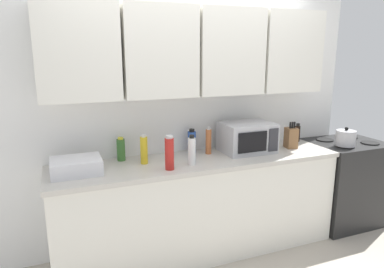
% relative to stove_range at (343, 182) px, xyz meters
% --- Properties ---
extents(wall_back_with_cabinets, '(3.47, 0.38, 2.60)m').
position_rel_stove_range_xyz_m(wall_back_with_cabinets, '(-1.68, 0.25, 1.13)').
color(wall_back_with_cabinets, white).
rests_on(wall_back_with_cabinets, ground_plane).
extents(counter_run, '(2.60, 0.63, 0.90)m').
position_rel_stove_range_xyz_m(counter_run, '(-1.68, 0.02, -0.00)').
color(counter_run, white).
rests_on(counter_run, ground_plane).
extents(stove_range, '(0.76, 0.64, 0.91)m').
position_rel_stove_range_xyz_m(stove_range, '(0.00, 0.00, 0.00)').
color(stove_range, black).
rests_on(stove_range, ground_plane).
extents(kettle, '(0.19, 0.19, 0.19)m').
position_rel_stove_range_xyz_m(kettle, '(-0.17, -0.14, 0.54)').
color(kettle, '#B2B2B7').
rests_on(kettle, stove_range).
extents(microwave, '(0.48, 0.37, 0.28)m').
position_rel_stove_range_xyz_m(microwave, '(-1.18, 0.07, 0.59)').
color(microwave, '#B7B7BC').
rests_on(microwave, counter_run).
extents(dish_rack, '(0.38, 0.30, 0.12)m').
position_rel_stove_range_xyz_m(dish_rack, '(-2.73, 0.02, 0.51)').
color(dish_rack, silver).
rests_on(dish_rack, counter_run).
extents(knife_block, '(0.12, 0.14, 0.26)m').
position_rel_stove_range_xyz_m(knife_block, '(-0.70, 0.03, 0.55)').
color(knife_block, brown).
rests_on(knife_block, counter_run).
extents(bottle_white_jar, '(0.07, 0.07, 0.26)m').
position_rel_stove_range_xyz_m(bottle_white_jar, '(-1.81, -0.10, 0.57)').
color(bottle_white_jar, white).
rests_on(bottle_white_jar, counter_run).
extents(bottle_soy_dark, '(0.05, 0.05, 0.19)m').
position_rel_stove_range_xyz_m(bottle_soy_dark, '(-0.48, 0.22, 0.54)').
color(bottle_soy_dark, black).
rests_on(bottle_soy_dark, counter_run).
extents(bottle_green_oil, '(0.07, 0.07, 0.21)m').
position_rel_stove_range_xyz_m(bottle_green_oil, '(-2.34, 0.23, 0.55)').
color(bottle_green_oil, '#386B2D').
rests_on(bottle_green_oil, counter_run).
extents(bottle_spice_jar, '(0.05, 0.05, 0.25)m').
position_rel_stove_range_xyz_m(bottle_spice_jar, '(-1.55, 0.14, 0.57)').
color(bottle_spice_jar, '#BC6638').
rests_on(bottle_spice_jar, counter_run).
extents(bottle_yellow_mustard, '(0.06, 0.06, 0.25)m').
position_rel_stove_range_xyz_m(bottle_yellow_mustard, '(-2.17, 0.07, 0.57)').
color(bottle_yellow_mustard, gold).
rests_on(bottle_yellow_mustard, counter_run).
extents(bottle_red_sauce, '(0.07, 0.07, 0.28)m').
position_rel_stove_range_xyz_m(bottle_red_sauce, '(-2.02, -0.16, 0.59)').
color(bottle_red_sauce, red).
rests_on(bottle_red_sauce, counter_run).
extents(bottle_blue_cleaner, '(0.08, 0.08, 0.23)m').
position_rel_stove_range_xyz_m(bottle_blue_cleaner, '(-1.68, 0.23, 0.56)').
color(bottle_blue_cleaner, '#2D56B7').
rests_on(bottle_blue_cleaner, counter_run).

